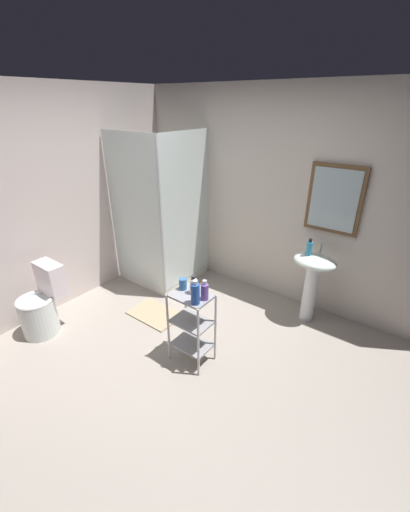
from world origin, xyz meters
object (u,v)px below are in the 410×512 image
shower_stall (163,249)px  hand_soap_bottle (309,248)px  lotion_bottle_white (193,286)px  pedestal_sink (313,275)px  rinse_cup (183,284)px  storage_cart (192,323)px  bath_mat (155,314)px  shampoo_bottle_blue (195,293)px  conditioner_bottle_purple (205,291)px  toilet (42,306)px

shower_stall → hand_soap_bottle: size_ratio=10.85×
hand_soap_bottle → lotion_bottle_white: (-0.57, -1.26, -0.07)m
pedestal_sink → rinse_cup: (-0.77, -1.27, 0.21)m
storage_cart → bath_mat: 0.97m
storage_cart → rinse_cup: bearing=163.7°
lotion_bottle_white → rinse_cup: 0.12m
hand_soap_bottle → shampoo_bottle_blue: (-0.46, -1.37, -0.05)m
lotion_bottle_white → shampoo_bottle_blue: (0.12, -0.12, 0.02)m
shampoo_bottle_blue → bath_mat: bearing=158.2°
shower_stall → hand_soap_bottle: shower_stall is taller
bath_mat → pedestal_sink: bearing=34.8°
bath_mat → rinse_cup: bearing=-20.4°
storage_cart → lotion_bottle_white: bearing=96.3°
lotion_bottle_white → shampoo_bottle_blue: size_ratio=0.78×
hand_soap_bottle → bath_mat: 1.92m
shower_stall → shampoo_bottle_blue: (1.43, -1.07, 0.38)m
shampoo_bottle_blue → bath_mat: shampoo_bottle_blue is taller
storage_cart → hand_soap_bottle: bearing=66.3°
shower_stall → shampoo_bottle_blue: bearing=-36.9°
shower_stall → pedestal_sink: (1.96, 0.32, 0.12)m
lotion_bottle_white → shampoo_bottle_blue: shampoo_bottle_blue is taller
shower_stall → storage_cart: bearing=-37.1°
shampoo_bottle_blue → rinse_cup: 0.27m
shower_stall → lotion_bottle_white: bearing=-36.1°
hand_soap_bottle → conditioner_bottle_purple: 1.35m
toilet → conditioner_bottle_purple: 1.89m
pedestal_sink → shampoo_bottle_blue: size_ratio=3.60×
pedestal_sink → lotion_bottle_white: size_ratio=4.61×
conditioner_bottle_purple → shampoo_bottle_blue: size_ratio=0.84×
shower_stall → rinse_cup: 1.57m
shower_stall → conditioner_bottle_purple: shower_stall is taller
conditioner_bottle_purple → shampoo_bottle_blue: shampoo_bottle_blue is taller
pedestal_sink → hand_soap_bottle: 0.32m
pedestal_sink → storage_cart: size_ratio=1.09×
shampoo_bottle_blue → bath_mat: size_ratio=0.37×
shower_stall → toilet: (-0.25, -1.62, -0.15)m
rinse_cup → bath_mat: 1.08m
lotion_bottle_white → shower_stall: bearing=143.9°
storage_cart → hand_soap_bottle: size_ratio=4.01×
bath_mat → shampoo_bottle_blue: bearing=-21.8°
pedestal_sink → lotion_bottle_white: bearing=-117.1°
pedestal_sink → bath_mat: 1.87m
pedestal_sink → shower_stall: bearing=-170.9°
pedestal_sink → storage_cart: pedestal_sink is taller
toilet → storage_cart: bearing=21.7°
toilet → lotion_bottle_white: (1.57, 0.67, 0.50)m
rinse_cup → toilet: bearing=-155.4°
conditioner_bottle_purple → bath_mat: (-0.95, 0.27, -0.81)m
lotion_bottle_white → storage_cart: bearing=-83.7°
toilet → bath_mat: toilet is taller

